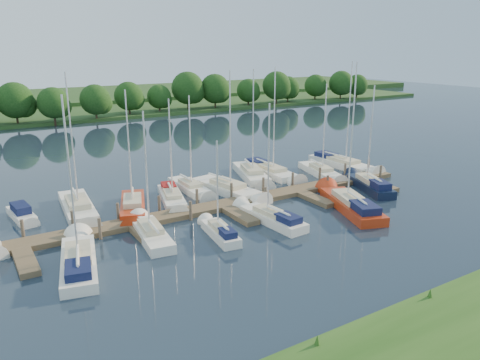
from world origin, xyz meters
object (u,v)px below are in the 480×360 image
dock (226,208)px  sailboat_s_2 (220,233)px  motorboat (22,215)px  sailboat_n_5 (191,188)px

dock → sailboat_s_2: 5.78m
motorboat → sailboat_n_5: bearing=171.5°
motorboat → dock: bearing=148.7°
dock → sailboat_n_5: sailboat_n_5 is taller
dock → motorboat: motorboat is taller
sailboat_n_5 → sailboat_s_2: sailboat_n_5 is taller
motorboat → sailboat_s_2: bearing=128.5°
motorboat → sailboat_s_2: 16.47m
motorboat → sailboat_n_5: 14.80m
dock → motorboat: 16.47m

